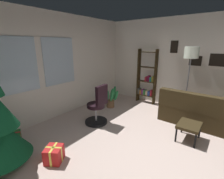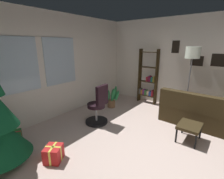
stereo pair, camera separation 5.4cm
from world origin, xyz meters
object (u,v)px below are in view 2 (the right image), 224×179
object	(u,v)px
office_chair	(98,109)
bookshelf	(148,80)
gift_box_green	(12,138)
floor_lamp	(192,59)
gift_box_red	(54,154)
potted_plant	(112,98)
couch	(210,114)
footstool	(190,127)

from	to	relation	value
office_chair	bookshelf	size ratio (longest dim) A/B	0.56
gift_box_green	floor_lamp	size ratio (longest dim) A/B	0.22
gift_box_red	potted_plant	world-z (taller)	potted_plant
couch	gift_box_red	bearing A→B (deg)	148.85
couch	gift_box_green	size ratio (longest dim) A/B	4.67
bookshelf	potted_plant	distance (m)	1.35
couch	office_chair	xyz separation A→B (m)	(-1.62, 2.20, 0.10)
couch	gift_box_red	xyz separation A→B (m)	(-3.10, 1.87, -0.17)
gift_box_red	floor_lamp	bearing A→B (deg)	-22.59
gift_box_red	potted_plant	xyz separation A→B (m)	(2.54, 0.71, 0.16)
couch	floor_lamp	world-z (taller)	floor_lamp
couch	footstool	size ratio (longest dim) A/B	3.82
office_chair	couch	bearing A→B (deg)	-53.59
potted_plant	footstool	bearing A→B (deg)	-101.27
couch	floor_lamp	xyz separation A→B (m)	(0.04, 0.57, 1.29)
footstool	gift_box_red	xyz separation A→B (m)	(-2.07, 1.66, -0.18)
office_chair	potted_plant	bearing A→B (deg)	19.68
potted_plant	office_chair	bearing A→B (deg)	-160.32
footstool	gift_box_red	world-z (taller)	footstool
couch	floor_lamp	bearing A→B (deg)	86.17
couch	gift_box_green	distance (m)	4.47
footstool	potted_plant	distance (m)	2.42
gift_box_green	bookshelf	world-z (taller)	bookshelf
gift_box_green	potted_plant	bearing A→B (deg)	-8.15
gift_box_red	floor_lamp	distance (m)	3.69
footstool	gift_box_red	bearing A→B (deg)	141.34
couch	footstool	bearing A→B (deg)	168.12
footstool	floor_lamp	xyz separation A→B (m)	(1.07, 0.35, 1.28)
couch	bookshelf	bearing A→B (deg)	74.87
bookshelf	gift_box_green	bearing A→B (deg)	164.72
office_chair	floor_lamp	xyz separation A→B (m)	(1.66, -1.63, 1.19)
couch	bookshelf	size ratio (longest dim) A/B	1.10
gift_box_red	gift_box_green	bearing A→B (deg)	101.48
bookshelf	potted_plant	bearing A→B (deg)	148.72
couch	gift_box_green	xyz separation A→B (m)	(-3.32, 2.98, -0.19)
couch	potted_plant	distance (m)	2.64
potted_plant	gift_box_red	bearing A→B (deg)	-164.35
gift_box_red	floor_lamp	xyz separation A→B (m)	(3.14, -1.30, 1.45)
gift_box_red	office_chair	xyz separation A→B (m)	(1.47, 0.33, 0.26)
potted_plant	bookshelf	bearing A→B (deg)	-31.28
bookshelf	footstool	bearing A→B (deg)	-132.10
footstool	gift_box_red	distance (m)	2.66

